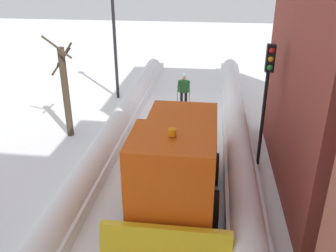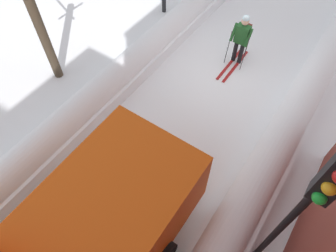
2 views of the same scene
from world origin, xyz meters
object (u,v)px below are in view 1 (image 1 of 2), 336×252
plow_truck (177,159)px  bare_tree_near (66,90)px  street_lamp (114,31)px  skier (184,89)px  traffic_light_pole (267,84)px

plow_truck → bare_tree_near: 6.57m
plow_truck → street_lamp: size_ratio=1.03×
skier → street_lamp: size_ratio=0.31×
plow_truck → skier: size_ratio=3.31×
skier → traffic_light_pole: (-3.24, 5.53, 2.13)m
bare_tree_near → plow_truck: bearing=140.7°
street_lamp → skier: bearing=164.9°
plow_truck → traffic_light_pole: 4.10m
plow_truck → skier: 8.10m
skier → bare_tree_near: (4.58, 3.93, 1.03)m
plow_truck → street_lamp: bearing=-65.1°
skier → traffic_light_pole: size_ratio=0.40×
plow_truck → traffic_light_pole: (-2.75, -2.54, 1.66)m
traffic_light_pole → bare_tree_near: bearing=-11.6°
skier → traffic_light_pole: 6.76m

